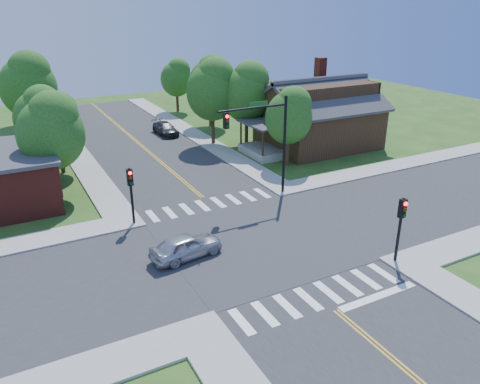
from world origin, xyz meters
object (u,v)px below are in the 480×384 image
car_silver (186,246)px  signal_pole_nw (131,186)px  signal_pole_se (401,218)px  signal_mast_ne (264,132)px  house_ne (318,112)px  car_dgrey (165,129)px

car_silver → signal_pole_nw: bearing=6.7°
signal_pole_nw → signal_pole_se: bearing=-45.0°
signal_mast_ne → house_ne: (11.19, 8.65, -1.52)m
signal_mast_ne → signal_pole_se: size_ratio=1.89×
signal_mast_ne → signal_pole_nw: size_ratio=1.89×
signal_pole_nw → house_ne: 22.45m
car_silver → car_dgrey: car_silver is taller
house_ne → signal_pole_nw: bearing=-157.3°
signal_mast_ne → car_dgrey: (-0.41, 19.51, -4.22)m
signal_pole_se → signal_mast_ne: bearing=98.6°
signal_pole_se → house_ne: size_ratio=0.29×
car_dgrey → signal_pole_se: bearing=-87.5°
signal_mast_ne → car_silver: (-8.12, -5.37, -4.16)m
signal_pole_se → car_dgrey: 30.86m
house_ne → car_silver: bearing=-144.0°
signal_mast_ne → signal_pole_nw: (-9.51, -0.01, -2.19)m
car_dgrey → car_silver: bearing=-108.6°
house_ne → car_dgrey: house_ne is taller
signal_pole_se → house_ne: (9.51, 19.86, 0.67)m
house_ne → car_silver: 24.01m
signal_mast_ne → house_ne: bearing=37.7°
car_silver → car_dgrey: bearing=-25.1°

